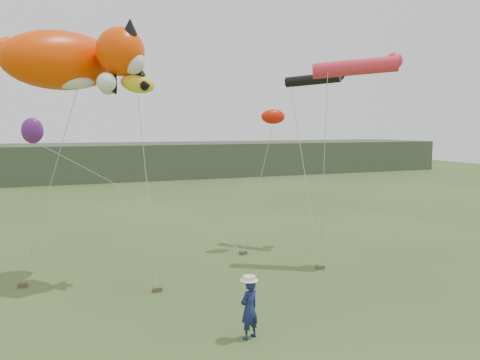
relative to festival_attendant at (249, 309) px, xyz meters
The scene contains 8 objects.
ground 1.02m from the festival_attendant, 121.20° to the left, with size 120.00×120.00×0.00m, color #385123.
headland 45.29m from the festival_attendant, 94.29° to the left, with size 90.00×13.00×4.00m.
festival_attendant is the anchor object (origin of this frame).
sandbag_anchors 5.99m from the festival_attendant, 104.51° to the left, with size 13.69×4.74×0.16m.
cat_kite 11.24m from the festival_attendant, 119.42° to the left, with size 6.42×4.36×2.73m.
fish_kite 9.59m from the festival_attendant, 109.81° to the left, with size 2.10×1.42×1.11m.
tube_kites 12.48m from the festival_attendant, 40.97° to the left, with size 3.68×6.03×1.16m.
misc_kites 12.43m from the festival_attendant, 96.61° to the left, with size 11.96×4.72×1.65m.
Camera 1 is at (-4.68, -12.17, 5.98)m, focal length 35.00 mm.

